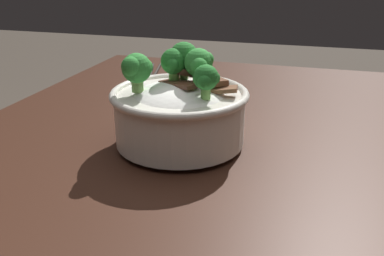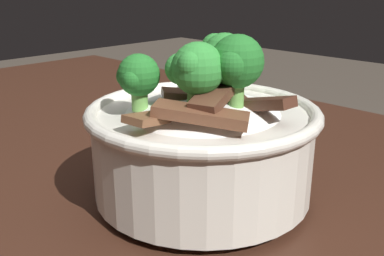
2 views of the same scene
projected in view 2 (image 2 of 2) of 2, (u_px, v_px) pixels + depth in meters
rice_bowl at (203, 135)px, 0.41m from camera, size 0.22×0.22×0.16m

